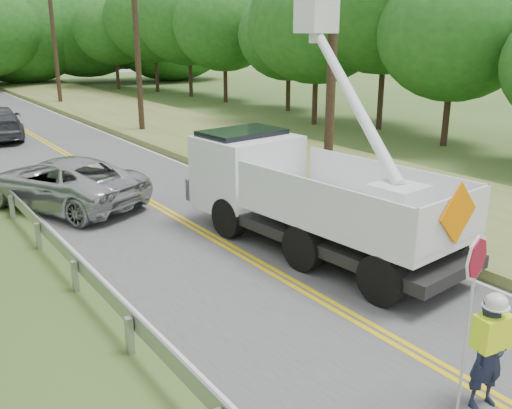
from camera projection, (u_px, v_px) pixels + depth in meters
ground at (470, 385)px, 8.91m from camera, size 140.00×140.00×0.00m
road at (128, 189)px, 19.84m from camera, size 7.20×96.00×0.03m
guardrail at (0, 186)px, 18.19m from camera, size 0.18×48.00×0.77m
utility_poles at (203, 35)px, 23.36m from camera, size 1.60×43.30×10.00m
tall_grass_verge at (285, 160)px, 23.69m from camera, size 7.00×96.00×0.30m
treeline_right at (272, 19)px, 36.67m from camera, size 12.54×54.42×12.11m
flagger at (489, 347)px, 8.11m from camera, size 1.12×0.51×2.81m
bucket_truck at (290, 177)px, 14.86m from camera, size 4.69×8.06×7.52m
suv_silver at (61, 182)px, 17.67m from camera, size 4.84×6.38×1.61m
yard_sign at (467, 225)px, 14.76m from camera, size 0.46×0.17×0.69m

